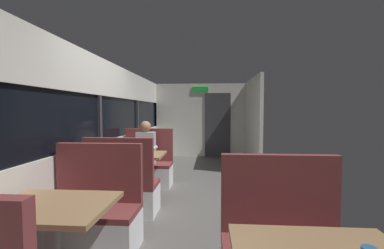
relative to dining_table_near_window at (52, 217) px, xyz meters
name	(u,v)px	position (x,y,z in m)	size (l,w,h in m)	color
ground_plane	(189,204)	(0.89, 2.09, -0.65)	(3.30, 9.20, 0.02)	#514F4C
carriage_window_panel_left	(98,133)	(-0.56, 2.09, 0.47)	(0.09, 8.48, 2.30)	beige
carriage_end_bulkhead	(202,120)	(0.95, 6.28, 0.50)	(2.90, 0.11, 2.30)	beige
carriage_aisle_panel_right	(253,122)	(2.34, 5.09, 0.51)	(0.08, 2.40, 2.30)	beige
dining_table_near_window	(52,217)	(0.00, 0.00, 0.00)	(0.90, 0.70, 0.74)	#9E9EA3
bench_near_window_facing_entry	(94,218)	(0.00, 0.70, -0.31)	(0.95, 0.50, 1.10)	silver
dining_table_mid_window	(137,160)	(0.00, 2.30, 0.00)	(0.90, 0.70, 0.74)	#9E9EA3
bench_mid_window_facing_end	(123,191)	(0.00, 1.60, -0.31)	(0.95, 0.50, 1.10)	silver
bench_mid_window_facing_entry	(147,169)	(0.00, 3.00, -0.31)	(0.95, 0.50, 1.10)	silver
seated_passenger	(146,159)	(0.00, 2.93, -0.10)	(0.47, 0.55, 1.26)	#26262D
coffee_cup_secondary	(146,151)	(0.14, 2.35, 0.15)	(0.07, 0.07, 0.09)	#26598C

